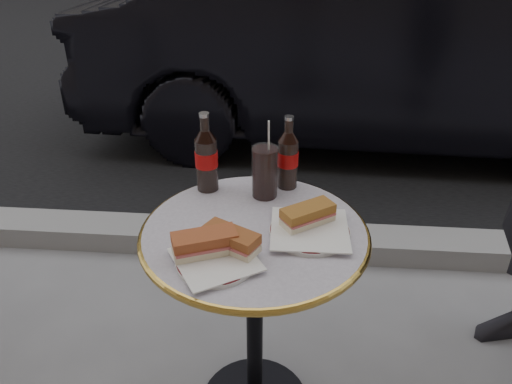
# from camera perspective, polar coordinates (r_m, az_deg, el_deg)

# --- Properties ---
(asphalt_road) EXTENTS (40.00, 8.00, 0.00)m
(asphalt_road) POSITION_cam_1_polar(r_m,az_deg,el_deg) (6.28, 3.91, 16.40)
(asphalt_road) COLOR black
(asphalt_road) RESTS_ON ground
(curb) EXTENTS (40.00, 0.20, 0.12)m
(curb) POSITION_cam_1_polar(r_m,az_deg,el_deg) (2.47, 1.65, -5.56)
(curb) COLOR gray
(curb) RESTS_ON ground
(bistro_table) EXTENTS (0.62, 0.62, 0.73)m
(bistro_table) POSITION_cam_1_polar(r_m,az_deg,el_deg) (1.58, -0.16, -15.31)
(bistro_table) COLOR #BAB2C4
(bistro_table) RESTS_ON ground
(plate_left) EXTENTS (0.25, 0.25, 0.01)m
(plate_left) POSITION_cam_1_polar(r_m,az_deg,el_deg) (1.23, -4.63, -7.94)
(plate_left) COLOR silver
(plate_left) RESTS_ON bistro_table
(plate_right) EXTENTS (0.25, 0.25, 0.01)m
(plate_right) POSITION_cam_1_polar(r_m,az_deg,el_deg) (1.33, 6.13, -4.52)
(plate_right) COLOR silver
(plate_right) RESTS_ON bistro_table
(sandwich_left_a) EXTENTS (0.17, 0.13, 0.05)m
(sandwich_left_a) POSITION_cam_1_polar(r_m,az_deg,el_deg) (1.23, -5.88, -5.96)
(sandwich_left_a) COLOR #A24C29
(sandwich_left_a) RESTS_ON plate_left
(sandwich_left_b) EXTENTS (0.16, 0.13, 0.05)m
(sandwich_left_b) POSITION_cam_1_polar(r_m,az_deg,el_deg) (1.24, -2.87, -5.54)
(sandwich_left_b) COLOR brown
(sandwich_left_b) RESTS_ON plate_left
(sandwich_right) EXTENTS (0.16, 0.14, 0.05)m
(sandwich_right) POSITION_cam_1_polar(r_m,az_deg,el_deg) (1.34, 5.93, -2.73)
(sandwich_right) COLOR #9A6127
(sandwich_right) RESTS_ON plate_right
(cola_bottle_left) EXTENTS (0.09, 0.09, 0.25)m
(cola_bottle_left) POSITION_cam_1_polar(r_m,az_deg,el_deg) (1.48, -5.73, 4.56)
(cola_bottle_left) COLOR black
(cola_bottle_left) RESTS_ON bistro_table
(cola_bottle_right) EXTENTS (0.08, 0.08, 0.23)m
(cola_bottle_right) POSITION_cam_1_polar(r_m,az_deg,el_deg) (1.50, 3.68, 4.55)
(cola_bottle_right) COLOR black
(cola_bottle_right) RESTS_ON bistro_table
(cola_glass) EXTENTS (0.09, 0.09, 0.16)m
(cola_glass) POSITION_cam_1_polar(r_m,az_deg,el_deg) (1.46, 1.01, 2.32)
(cola_glass) COLOR black
(cola_glass) RESTS_ON bistro_table
(parked_car) EXTENTS (1.54, 4.03, 1.31)m
(parked_car) POSITION_cam_1_polar(r_m,az_deg,el_deg) (3.60, 14.16, 15.85)
(parked_car) COLOR black
(parked_car) RESTS_ON ground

